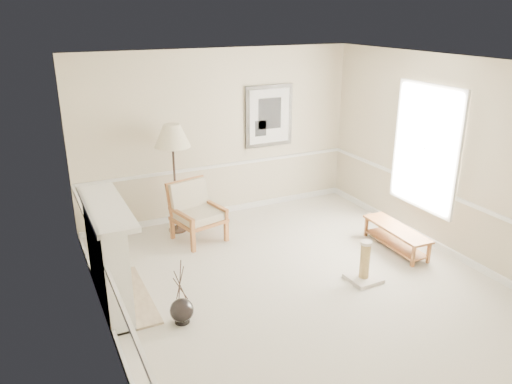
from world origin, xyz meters
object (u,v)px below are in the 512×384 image
(floor_vase, at_px, (182,311))
(scratching_post, at_px, (364,268))
(bench, at_px, (396,235))
(floor_lamp, at_px, (172,139))
(armchair, at_px, (195,209))

(floor_vase, xyz_separation_m, scratching_post, (2.53, -0.14, 0.03))
(floor_vase, relative_size, bench, 0.66)
(floor_vase, distance_m, floor_lamp, 3.01)
(scratching_post, bearing_deg, floor_vase, 176.79)
(armchair, bearing_deg, bench, -46.53)
(floor_lamp, height_order, bench, floor_lamp)
(floor_lamp, height_order, scratching_post, floor_lamp)
(floor_vase, bearing_deg, floor_lamp, 73.75)
(armchair, xyz_separation_m, scratching_post, (1.61, -2.30, -0.32))
(armchair, height_order, scratching_post, armchair)
(armchair, relative_size, bench, 0.75)
(scratching_post, bearing_deg, floor_lamp, 123.74)
(floor_lamp, xyz_separation_m, bench, (2.83, -2.12, -1.34))
(armchair, bearing_deg, floor_vase, -126.57)
(armchair, distance_m, bench, 3.17)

